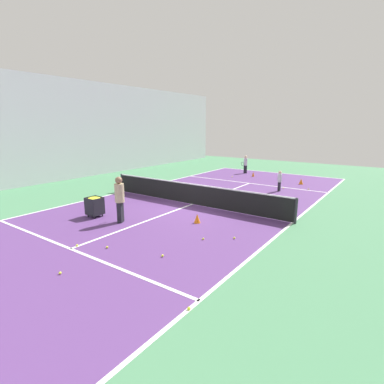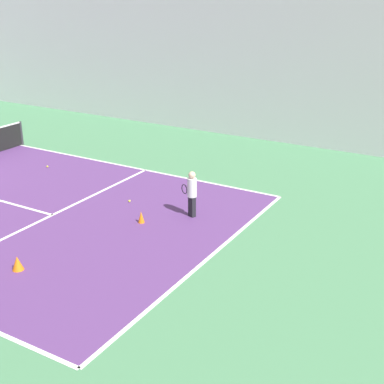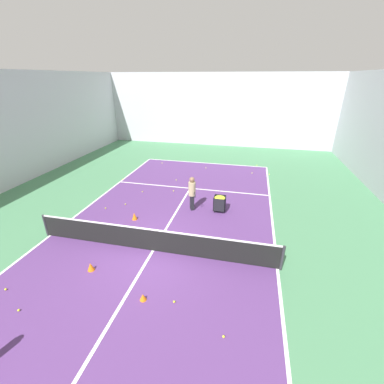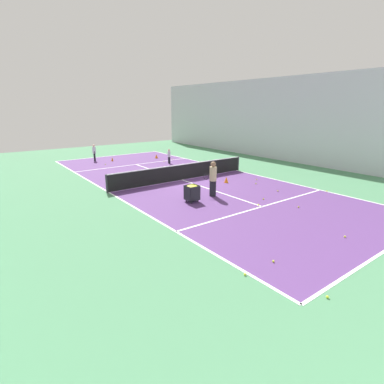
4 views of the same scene
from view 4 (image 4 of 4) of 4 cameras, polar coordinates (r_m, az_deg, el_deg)
name	(u,v)px [view 4 (image 4 of 4)]	position (r m, az deg, el deg)	size (l,w,h in m)	color
ground_plane	(182,180)	(18.18, -1.85, 2.29)	(38.37, 38.37, 0.00)	#477F56
court_playing_area	(182,180)	(18.18, -1.85, 2.30)	(9.25, 22.69, 0.00)	#563370
line_baseline_near	(110,156)	(28.08, -15.29, 6.65)	(9.25, 0.10, 0.00)	white
line_sideline_left	(237,171)	(21.10, 8.54, 4.07)	(0.10, 22.69, 0.00)	white
line_sideline_right	(109,193)	(16.09, -15.49, -0.11)	(0.10, 22.69, 0.00)	white
line_service_near	(136,164)	(23.46, -10.63, 5.18)	(9.25, 0.10, 0.00)	white
line_service_far	(262,207)	(13.73, 13.23, -2.73)	(9.25, 0.10, 0.00)	white
line_centre_service	(182,180)	(18.18, -1.85, 2.31)	(0.10, 12.48, 0.00)	white
hall_enclosure_left	(293,120)	(25.22, 18.67, 12.86)	(0.15, 34.67, 6.55)	silver
tennis_net	(182,172)	(18.07, -1.86, 3.86)	(9.55, 0.10, 0.98)	#2D2D33
player_near_baseline	(94,151)	(25.79, -18.14, 7.35)	(0.36, 0.62, 1.34)	black
coach_at_net	(213,176)	(14.71, 4.01, 2.96)	(0.51, 0.66, 1.75)	black
child_midcourt	(169,155)	(23.47, -4.39, 7.02)	(0.23, 0.23, 1.14)	black
ball_cart	(192,190)	(13.89, 0.00, 0.38)	(0.57, 0.55, 0.81)	black
training_cone_0	(190,170)	(20.32, -0.34, 4.20)	(0.24, 0.24, 0.29)	orange
training_cone_1	(155,173)	(19.78, -7.09, 3.65)	(0.21, 0.21, 0.22)	orange
training_cone_2	(156,156)	(26.06, -6.80, 6.79)	(0.27, 0.27, 0.34)	orange
training_cone_3	(112,159)	(25.34, -14.95, 6.09)	(0.18, 0.18, 0.34)	orange
training_cone_4	(226,180)	(17.63, 6.55, 2.34)	(0.25, 0.25, 0.35)	orange
tennis_ball_0	(345,237)	(11.56, 27.11, -7.57)	(0.07, 0.07, 0.07)	yellow
tennis_ball_1	(258,205)	(13.86, 12.55, -2.36)	(0.07, 0.07, 0.07)	yellow
tennis_ball_3	(257,180)	(18.56, 12.19, 2.34)	(0.07, 0.07, 0.07)	yellow
tennis_ball_4	(263,199)	(14.74, 13.44, -1.30)	(0.07, 0.07, 0.07)	yellow
tennis_ball_5	(299,207)	(14.04, 19.65, -2.69)	(0.07, 0.07, 0.07)	yellow
tennis_ball_6	(105,164)	(23.91, -16.17, 5.10)	(0.07, 0.07, 0.07)	yellow
tennis_ball_7	(143,176)	(19.27, -9.35, 2.99)	(0.07, 0.07, 0.07)	yellow
tennis_ball_8	(327,191)	(17.22, 24.30, 0.19)	(0.07, 0.07, 0.07)	yellow
tennis_ball_9	(114,177)	(19.35, -14.55, 2.74)	(0.07, 0.07, 0.07)	yellow
tennis_ball_10	(327,297)	(8.05, 24.39, -17.73)	(0.07, 0.07, 0.07)	yellow
tennis_ball_11	(173,159)	(25.35, -3.64, 6.29)	(0.07, 0.07, 0.07)	yellow
tennis_ball_12	(278,191)	(16.36, 16.03, 0.23)	(0.07, 0.07, 0.07)	yellow
tennis_ball_13	(201,165)	(22.71, 1.79, 5.17)	(0.07, 0.07, 0.07)	yellow
tennis_ball_14	(164,162)	(24.20, -5.34, 5.79)	(0.07, 0.07, 0.07)	yellow
tennis_ball_15	(273,261)	(9.12, 15.24, -12.60)	(0.07, 0.07, 0.07)	yellow
tennis_ball_16	(256,184)	(17.58, 12.08, 1.58)	(0.07, 0.07, 0.07)	yellow
tennis_ball_17	(186,165)	(22.53, -1.22, 5.09)	(0.07, 0.07, 0.07)	yellow
tennis_ball_18	(245,274)	(8.33, 10.07, -15.18)	(0.07, 0.07, 0.07)	yellow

